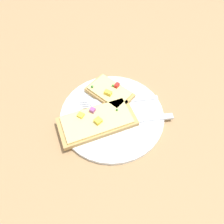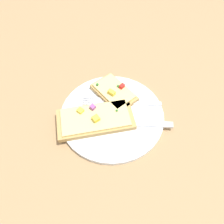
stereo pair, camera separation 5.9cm
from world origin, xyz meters
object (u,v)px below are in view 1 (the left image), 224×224
object	(u,v)px
plate	(112,115)
pizza_slice_corner	(110,92)
knife	(138,119)
fork	(115,102)
pizza_slice_main	(97,121)

from	to	relation	value
plate	pizza_slice_corner	world-z (taller)	pizza_slice_corner
knife	pizza_slice_corner	distance (m)	0.12
plate	knife	xyz separation A→B (m)	(-0.06, 0.05, 0.01)
fork	pizza_slice_corner	size ratio (longest dim) A/B	1.47
fork	pizza_slice_corner	xyz separation A→B (m)	(0.00, -0.03, 0.01)
pizza_slice_main	knife	bearing A→B (deg)	-15.84
pizza_slice_main	pizza_slice_corner	xyz separation A→B (m)	(-0.07, -0.08, 0.00)
fork	knife	world-z (taller)	knife
plate	knife	distance (m)	0.07
fork	pizza_slice_main	world-z (taller)	pizza_slice_main
fork	pizza_slice_corner	distance (m)	0.03
fork	pizza_slice_main	size ratio (longest dim) A/B	1.08
fork	pizza_slice_main	xyz separation A→B (m)	(0.07, 0.05, 0.01)
plate	pizza_slice_main	distance (m)	0.05
knife	plate	bearing A→B (deg)	-21.90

